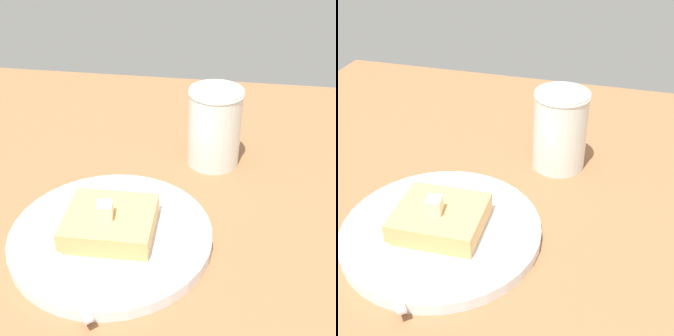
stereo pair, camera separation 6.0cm
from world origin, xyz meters
TOP-DOWN VIEW (x-y plane):
  - table_surface at (0.00, 0.00)cm, footprint 95.82×95.82cm
  - plate at (-2.53, 6.39)cm, footprint 23.56×23.56cm
  - toast_slice_center at (-2.53, 6.39)cm, footprint 9.28×10.40cm
  - butter_pat_primary at (-3.20, 6.64)cm, footprint 2.12×1.97cm
  - fork at (-8.52, 10.86)cm, footprint 13.18×11.38cm
  - syrup_jar at (16.87, -4.02)cm, footprint 7.77×7.77cm

SIDE VIEW (x-z plane):
  - table_surface at x=0.00cm, z-range 0.00..2.70cm
  - plate at x=-2.53cm, z-range 2.82..4.28cm
  - fork at x=-8.52cm, z-range 4.16..4.52cm
  - toast_slice_center at x=-2.53cm, z-range 4.16..6.79cm
  - butter_pat_primary at x=-3.20cm, z-range 6.79..8.67cm
  - syrup_jar at x=16.87cm, z-range 2.33..13.80cm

